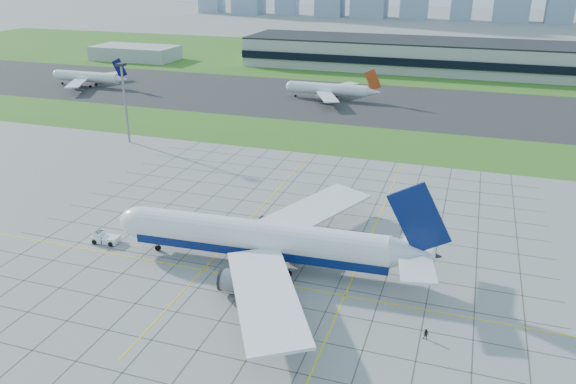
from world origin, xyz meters
name	(u,v)px	position (x,y,z in m)	size (l,w,h in m)	color
ground	(255,274)	(0.00, 0.00, 0.00)	(1400.00, 1400.00, 0.00)	#979791
grass_median	(355,141)	(0.00, 90.00, 0.02)	(700.00, 35.00, 0.04)	#3A6F1F
asphalt_taxiway	(383,103)	(0.00, 145.00, 0.03)	(700.00, 75.00, 0.04)	#383838
grass_far	(414,62)	(0.00, 255.00, 0.02)	(700.00, 145.00, 0.04)	#3A6F1F
apron_markings	(277,248)	(0.43, 11.09, 0.02)	(120.00, 130.00, 0.03)	#474744
terminal	(487,58)	(40.00, 229.87, 7.89)	(260.00, 43.00, 15.80)	#B7B7B2
service_block	(135,53)	(-160.00, 210.00, 4.00)	(50.00, 25.00, 8.00)	#B7B7B2
light_mast	(124,93)	(-70.00, 65.00, 16.18)	(2.50, 2.50, 25.60)	gray
airliner	(262,239)	(0.29, 3.54, 5.62)	(65.29, 66.03, 20.54)	white
pushback_tug	(104,238)	(-34.86, 1.88, 1.04)	(8.51, 3.24, 2.35)	white
crew_near	(102,241)	(-34.66, 0.66, 0.83)	(0.61, 0.40, 1.67)	black
crew_far	(426,334)	(32.88, -10.16, 0.94)	(0.91, 0.71, 1.88)	black
distant_jet_0	(88,77)	(-137.97, 135.44, 4.49)	(38.78, 42.66, 14.08)	white
distant_jet_1	(330,89)	(-22.89, 145.16, 4.49)	(39.19, 42.66, 14.08)	white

